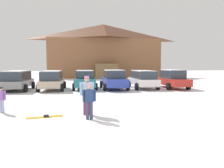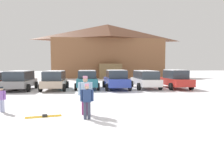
# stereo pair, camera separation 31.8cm
# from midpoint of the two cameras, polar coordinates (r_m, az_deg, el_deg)

# --- Properties ---
(ground) EXTENTS (160.00, 160.00, 0.00)m
(ground) POSITION_cam_midpoint_polar(r_m,az_deg,el_deg) (6.27, -5.56, -14.85)
(ground) COLOR white
(ski_lodge) EXTENTS (19.56, 10.38, 9.49)m
(ski_lodge) POSITION_cam_midpoint_polar(r_m,az_deg,el_deg) (40.01, -2.50, 8.72)
(ski_lodge) COLOR brown
(ski_lodge) RESTS_ON ground
(parked_grey_wagon) EXTENTS (2.29, 4.52, 1.67)m
(parked_grey_wagon) POSITION_cam_midpoint_polar(r_m,az_deg,el_deg) (20.16, -24.02, 0.99)
(parked_grey_wagon) COLOR gray
(parked_grey_wagon) RESTS_ON ground
(parked_beige_suv) EXTENTS (2.16, 4.48, 1.67)m
(parked_beige_suv) POSITION_cam_midpoint_polar(r_m,az_deg,el_deg) (19.57, -15.81, 1.11)
(parked_beige_suv) COLOR #C1AA91
(parked_beige_suv) RESTS_ON ground
(parked_teal_hatchback) EXTENTS (2.16, 4.50, 1.69)m
(parked_teal_hatchback) POSITION_cam_midpoint_polar(r_m,az_deg,el_deg) (19.84, -7.58, 1.16)
(parked_teal_hatchback) COLOR #246D81
(parked_teal_hatchback) RESTS_ON ground
(parked_blue_hatchback) EXTENTS (2.18, 4.72, 1.73)m
(parked_blue_hatchback) POSITION_cam_midpoint_polar(r_m,az_deg,el_deg) (19.52, 0.00, 1.19)
(parked_blue_hatchback) COLOR #2B3FA3
(parked_blue_hatchback) RESTS_ON ground
(parked_white_suv) EXTENTS (2.13, 4.53, 1.67)m
(parked_white_suv) POSITION_cam_midpoint_polar(r_m,az_deg,el_deg) (20.30, 7.62, 1.38)
(parked_white_suv) COLOR white
(parked_white_suv) RESTS_ON ground
(parked_red_sedan) EXTENTS (2.10, 4.76, 1.73)m
(parked_red_sedan) POSITION_cam_midpoint_polar(r_m,az_deg,el_deg) (21.01, 14.93, 1.28)
(parked_red_sedan) COLOR red
(parked_red_sedan) RESTS_ON ground
(skier_child_in_purple_jacket) EXTENTS (0.41, 0.26, 1.16)m
(skier_child_in_purple_jacket) POSITION_cam_midpoint_polar(r_m,az_deg,el_deg) (10.99, -27.61, -3.32)
(skier_child_in_purple_jacket) COLOR #A8AECF
(skier_child_in_purple_jacket) RESTS_ON ground
(skier_adult_in_blue_parka) EXTENTS (0.61, 0.32, 1.67)m
(skier_adult_in_blue_parka) POSITION_cam_midpoint_polar(r_m,az_deg,el_deg) (9.40, -7.54, -2.35)
(skier_adult_in_blue_parka) COLOR #782A5B
(skier_adult_in_blue_parka) RESTS_ON ground
(skier_teen_in_navy_coat) EXTENTS (0.52, 0.20, 1.41)m
(skier_teen_in_navy_coat) POSITION_cam_midpoint_polar(r_m,az_deg,el_deg) (8.59, -7.02, -4.02)
(skier_teen_in_navy_coat) COLOR #383E53
(skier_teen_in_navy_coat) RESTS_ON ground
(pair_of_skis) EXTENTS (1.47, 0.58, 0.08)m
(pair_of_skis) POSITION_cam_midpoint_polar(r_m,az_deg,el_deg) (9.48, -17.96, -8.14)
(pair_of_skis) COLOR gold
(pair_of_skis) RESTS_ON ground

